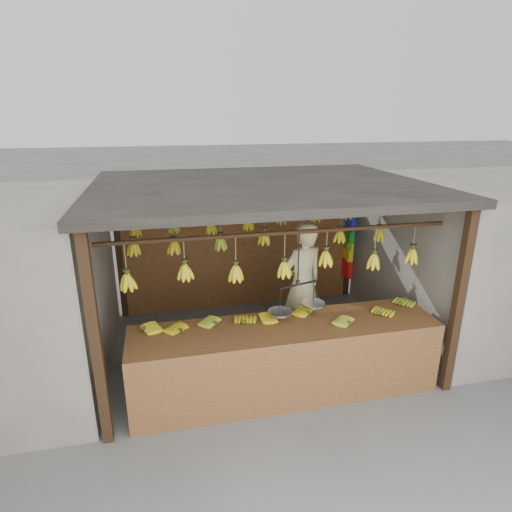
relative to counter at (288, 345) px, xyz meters
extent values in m
plane|color=#5B5B57|center=(-0.04, 1.23, -0.71)|extent=(80.00, 80.00, 0.00)
cube|color=black|center=(-2.04, -0.27, 0.44)|extent=(0.10, 0.10, 2.30)
cube|color=black|center=(1.96, -0.27, 0.44)|extent=(0.10, 0.10, 2.30)
cube|color=black|center=(-2.04, 2.73, 0.44)|extent=(0.10, 0.10, 2.30)
cube|color=black|center=(1.96, 2.73, 0.44)|extent=(0.10, 0.10, 2.30)
cube|color=black|center=(-0.04, 1.23, 1.64)|extent=(4.30, 3.30, 0.10)
cylinder|color=black|center=(-0.04, 0.23, 1.29)|extent=(4.00, 0.05, 0.05)
cylinder|color=black|center=(-0.04, 1.23, 1.29)|extent=(4.00, 0.05, 0.05)
cylinder|color=black|center=(-0.04, 2.23, 1.29)|extent=(4.00, 0.05, 0.05)
cube|color=brown|center=(-0.04, 2.73, 0.19)|extent=(4.00, 0.06, 1.80)
cube|color=slate|center=(3.56, 1.23, 0.44)|extent=(3.00, 3.00, 2.30)
cube|color=brown|center=(0.00, 0.13, 0.15)|extent=(3.64, 0.81, 0.08)
cube|color=brown|center=(0.00, -0.28, -0.26)|extent=(3.64, 0.04, 0.90)
cube|color=black|center=(-1.72, -0.23, -0.30)|extent=(0.07, 0.07, 0.82)
cube|color=black|center=(1.72, -0.23, -0.30)|extent=(0.07, 0.07, 0.82)
cube|color=black|center=(-1.72, 0.48, -0.30)|extent=(0.07, 0.07, 0.82)
cube|color=black|center=(1.72, 0.48, -0.30)|extent=(0.07, 0.07, 0.82)
ellipsoid|color=gold|center=(-1.61, 0.32, 0.22)|extent=(0.29, 0.26, 0.06)
ellipsoid|color=gold|center=(-1.20, 0.21, 0.22)|extent=(0.29, 0.30, 0.06)
ellipsoid|color=#92A523|center=(-0.80, 0.30, 0.22)|extent=(0.30, 0.29, 0.06)
ellipsoid|color=gold|center=(-0.46, 0.24, 0.22)|extent=(0.23, 0.27, 0.06)
ellipsoid|color=gold|center=(-0.08, 0.30, 0.22)|extent=(0.24, 0.18, 0.06)
ellipsoid|color=gold|center=(0.35, 0.31, 0.22)|extent=(0.30, 0.30, 0.06)
ellipsoid|color=#92A523|center=(0.73, -0.05, 0.22)|extent=(0.29, 0.30, 0.06)
ellipsoid|color=gold|center=(1.19, 0.09, 0.22)|extent=(0.30, 0.29, 0.06)
ellipsoid|color=#92A523|center=(1.60, 0.28, 0.22)|extent=(0.30, 0.29, 0.06)
ellipsoid|color=gold|center=(-1.73, 0.20, 0.86)|extent=(0.16, 0.16, 0.28)
ellipsoid|color=gold|center=(-1.12, 0.25, 0.90)|extent=(0.16, 0.16, 0.28)
ellipsoid|color=gold|center=(-0.57, 0.19, 0.86)|extent=(0.16, 0.16, 0.28)
ellipsoid|color=gold|center=(-0.01, 0.19, 0.86)|extent=(0.16, 0.16, 0.28)
ellipsoid|color=gold|center=(0.50, 0.22, 0.94)|extent=(0.16, 0.16, 0.28)
ellipsoid|color=gold|center=(1.10, 0.21, 0.87)|extent=(0.16, 0.16, 0.28)
ellipsoid|color=gold|center=(1.63, 0.23, 0.88)|extent=(0.16, 0.16, 0.28)
ellipsoid|color=gold|center=(-1.70, 1.19, 0.93)|extent=(0.16, 0.16, 0.28)
ellipsoid|color=gold|center=(-1.20, 1.24, 0.89)|extent=(0.16, 0.16, 0.28)
ellipsoid|color=#92A523|center=(-0.59, 1.22, 0.91)|extent=(0.16, 0.16, 0.28)
ellipsoid|color=gold|center=(0.01, 1.24, 0.93)|extent=(0.16, 0.16, 0.28)
ellipsoid|color=gold|center=(0.57, 1.23, 0.92)|extent=(0.16, 0.16, 0.28)
ellipsoid|color=gold|center=(1.09, 1.19, 0.91)|extent=(0.16, 0.16, 0.28)
ellipsoid|color=gold|center=(1.71, 1.21, 0.88)|extent=(0.16, 0.16, 0.28)
ellipsoid|color=gold|center=(-1.72, 2.21, 0.89)|extent=(0.16, 0.16, 0.28)
ellipsoid|color=#92A523|center=(-1.15, 2.23, 0.91)|extent=(0.16, 0.16, 0.28)
ellipsoid|color=gold|center=(-0.59, 2.21, 0.86)|extent=(0.16, 0.16, 0.28)
ellipsoid|color=gold|center=(0.00, 2.20, 0.89)|extent=(0.16, 0.16, 0.28)
ellipsoid|color=#92A523|center=(0.56, 2.26, 0.93)|extent=(0.16, 0.16, 0.28)
ellipsoid|color=#92A523|center=(1.11, 2.22, 0.95)|extent=(0.16, 0.16, 0.28)
ellipsoid|color=#92A523|center=(1.68, 2.24, 0.95)|extent=(0.16, 0.16, 0.28)
cylinder|color=black|center=(0.17, 0.23, 0.96)|extent=(0.02, 0.02, 0.64)
cylinder|color=black|center=(0.17, 0.23, 0.64)|extent=(0.50, 0.17, 0.02)
cylinder|color=silver|center=(-0.06, 0.16, 0.34)|extent=(0.28, 0.28, 0.02)
cylinder|color=silver|center=(0.39, 0.29, 0.34)|extent=(0.28, 0.28, 0.02)
imported|color=beige|center=(0.59, 1.25, 0.20)|extent=(0.77, 0.63, 1.83)
cube|color=#1426BF|center=(1.90, 2.58, 0.75)|extent=(0.08, 0.26, 0.34)
cube|color=#199926|center=(1.90, 2.58, 0.39)|extent=(0.08, 0.26, 0.34)
cube|color=yellow|center=(1.90, 2.58, 0.19)|extent=(0.08, 0.26, 0.34)
cube|color=red|center=(1.90, 2.58, -0.13)|extent=(0.08, 0.26, 0.34)
camera|label=1|loc=(-1.34, -4.17, 2.56)|focal=30.00mm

